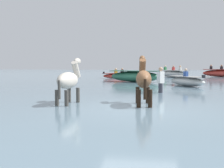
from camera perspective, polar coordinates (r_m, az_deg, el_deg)
The scene contains 10 objects.
ground_plane at distance 9.05m, azimuth 5.19°, elevation -7.40°, with size 120.00×120.00×0.00m, color #666051.
water_surface at distance 18.93m, azimuth 7.02°, elevation -0.78°, with size 90.00×90.00×0.43m, color slate.
horse_lead_pinto at distance 9.94m, azimuth -8.49°, elevation 0.44°, with size 0.63×1.83×1.99m.
horse_trailing_bay at distance 9.62m, azimuth 6.19°, elevation 0.65°, with size 0.65×1.91×2.08m.
boat_distant_west at distance 32.25m, azimuth 20.70°, elevation 2.04°, with size 3.82×1.39×1.26m.
boat_distant_east at distance 27.35m, azimuth 0.73°, elevation 1.70°, with size 2.52×1.97×0.95m.
boat_far_inshore at distance 18.36m, azimuth 14.51°, elevation 0.57°, with size 2.46×3.07×1.07m.
boat_mid_outer at distance 21.78m, azimuth 4.57°, elevation 1.52°, with size 4.04×2.32×0.83m.
boat_mid_channel at distance 30.16m, azimuth 11.86°, elevation 2.03°, with size 3.24×3.64×1.18m.
person_onlooker_left at distance 13.72m, azimuth 9.50°, elevation 0.11°, with size 0.36×0.37×1.63m.
Camera 1 is at (0.52, -8.86, 1.79)m, focal length 46.65 mm.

